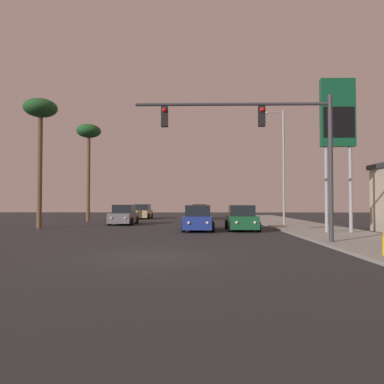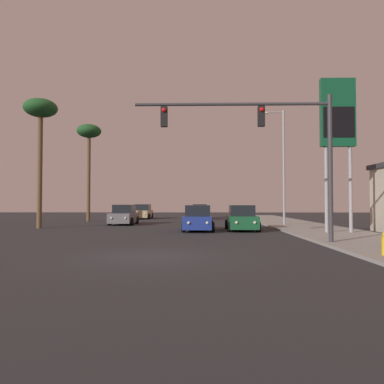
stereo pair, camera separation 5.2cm
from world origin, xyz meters
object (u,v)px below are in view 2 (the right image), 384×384
Objects in this scene: car_red at (200,212)px; palm_tree_near at (40,116)px; gas_station_sign at (338,121)px; palm_tree_mid at (89,137)px; car_tan at (143,212)px; car_green at (242,219)px; street_lamp at (282,161)px; car_grey at (124,216)px; traffic_light_mast at (271,136)px; car_blue at (198,219)px.

car_red is 0.46× the size of palm_tree_near.
gas_station_sign is 24.27m from palm_tree_mid.
car_tan is 20.51m from car_green.
street_lamp is 19.27m from palm_tree_mid.
car_red is 15.92m from street_lamp.
car_grey is 10.28m from palm_tree_mid.
palm_tree_mid is 10.02m from palm_tree_near.
car_tan is 0.48× the size of gas_station_sign.
car_grey is 0.46× the size of palm_tree_near.
palm_tree_near reaches higher than traffic_light_mast.
car_blue is at bearing 8.34° from car_green.
car_tan is at bearing 133.29° from street_lamp.
palm_tree_mid reaches higher than gas_station_sign.
gas_station_sign is 0.96× the size of palm_tree_near.
car_blue is at bearing -10.50° from palm_tree_near.
car_green is 0.49× the size of traffic_light_mast.
car_tan is at bearing 124.52° from gas_station_sign.
car_tan is at bearing 110.08° from traffic_light_mast.
car_blue is 0.48× the size of gas_station_sign.
palm_tree_near reaches higher than car_grey.
car_blue is 10.43m from gas_station_sign.
car_red is at bearing -117.92° from car_grey.
street_lamp is 0.96× the size of palm_tree_near.
gas_station_sign reaches higher than car_blue.
traffic_light_mast is 0.91× the size of palm_tree_mid.
gas_station_sign is (14.68, -21.35, 5.86)m from car_tan.
car_green is (2.76, -18.24, 0.00)m from car_red.
car_red is 0.50× the size of traffic_light_mast.
palm_tree_near is at bearing 145.22° from traffic_light_mast.
car_green is 0.48× the size of street_lamp.
car_blue is at bearing 90.71° from car_red.
palm_tree_mid reaches higher than car_grey.
car_tan is 1.00× the size of car_grey.
street_lamp is (3.30, 12.84, 0.32)m from traffic_light_mast.
gas_station_sign is (14.51, -9.72, 5.86)m from car_grey.
car_green is at bearing 119.06° from car_tan.
gas_station_sign is at bearing 163.38° from car_blue.
car_grey is at bearing -45.92° from car_blue.
car_red is 1.00× the size of car_blue.
palm_tree_near is at bearing -93.26° from palm_tree_mid.
gas_station_sign is (8.04, -21.36, 5.86)m from car_red.
car_tan is at bearing -68.85° from car_blue.
street_lamp reaches higher than car_blue.
car_tan and car_red have the same top height.
car_blue is 0.48× the size of street_lamp.
palm_tree_mid reaches higher than car_red.
car_grey is 0.48× the size of gas_station_sign.
street_lamp and gas_station_sign have the same top height.
car_red is 0.48× the size of gas_station_sign.
car_green is 1.00× the size of car_blue.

